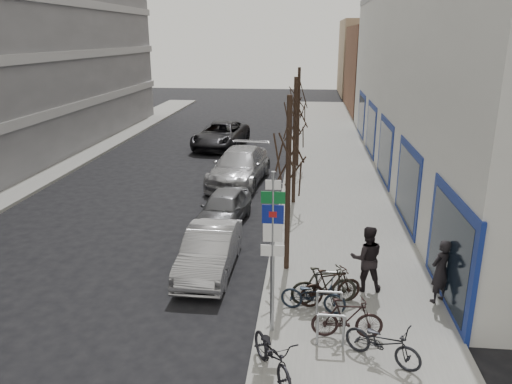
% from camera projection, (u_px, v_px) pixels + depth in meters
% --- Properties ---
extents(ground, '(120.00, 120.00, 0.00)m').
position_uv_depth(ground, '(177.00, 330.00, 12.57)').
color(ground, black).
rests_on(ground, ground).
extents(sidewalk_east, '(5.00, 70.00, 0.15)m').
position_uv_depth(sidewalk_east, '(337.00, 205.00, 21.59)').
color(sidewalk_east, slate).
rests_on(sidewalk_east, ground).
extents(sidewalk_west, '(3.00, 70.00, 0.15)m').
position_uv_depth(sidewalk_west, '(0.00, 194.00, 23.13)').
color(sidewalk_west, slate).
rests_on(sidewalk_west, ground).
extents(brick_building_far, '(12.00, 14.00, 8.00)m').
position_uv_depth(brick_building_far, '(412.00, 69.00, 48.05)').
color(brick_building_far, brown).
rests_on(brick_building_far, ground).
extents(tan_building_far, '(13.00, 12.00, 9.00)m').
position_uv_depth(tan_building_far, '(393.00, 58.00, 62.09)').
color(tan_building_far, '#937A5B').
rests_on(tan_building_far, ground).
extents(highway_sign_pole, '(0.55, 0.10, 4.20)m').
position_uv_depth(highway_sign_pole, '(273.00, 244.00, 11.59)').
color(highway_sign_pole, gray).
rests_on(highway_sign_pole, ground).
extents(bike_rack, '(0.66, 2.26, 0.83)m').
position_uv_depth(bike_rack, '(329.00, 302.00, 12.57)').
color(bike_rack, gray).
rests_on(bike_rack, sidewalk_east).
extents(tree_near, '(1.80, 1.80, 5.50)m').
position_uv_depth(tree_near, '(289.00, 144.00, 14.41)').
color(tree_near, black).
rests_on(tree_near, ground).
extents(tree_mid, '(1.80, 1.80, 5.50)m').
position_uv_depth(tree_mid, '(295.00, 111.00, 20.58)').
color(tree_mid, black).
rests_on(tree_mid, ground).
extents(tree_far, '(1.80, 1.80, 5.50)m').
position_uv_depth(tree_far, '(299.00, 94.00, 26.75)').
color(tree_far, black).
rests_on(tree_far, ground).
extents(meter_front, '(0.10, 0.08, 1.27)m').
position_uv_depth(meter_front, '(271.00, 251.00, 14.93)').
color(meter_front, gray).
rests_on(meter_front, sidewalk_east).
extents(meter_mid, '(0.10, 0.08, 1.27)m').
position_uv_depth(meter_mid, '(281.00, 195.00, 20.15)').
color(meter_mid, gray).
rests_on(meter_mid, sidewalk_east).
extents(meter_back, '(0.10, 0.08, 1.27)m').
position_uv_depth(meter_back, '(287.00, 163.00, 25.37)').
color(meter_back, gray).
rests_on(meter_back, sidewalk_east).
extents(bike_near_left, '(1.41, 1.99, 1.18)m').
position_uv_depth(bike_near_left, '(273.00, 351.00, 10.50)').
color(bike_near_left, black).
rests_on(bike_near_left, sidewalk_east).
extents(bike_near_right, '(1.75, 0.59, 1.05)m').
position_uv_depth(bike_near_right, '(347.00, 318.00, 11.85)').
color(bike_near_right, black).
rests_on(bike_near_right, sidewalk_east).
extents(bike_mid_curb, '(1.79, 0.80, 1.05)m').
position_uv_depth(bike_mid_curb, '(313.00, 293.00, 13.01)').
color(bike_mid_curb, black).
rests_on(bike_mid_curb, sidewalk_east).
extents(bike_mid_inner, '(1.91, 0.95, 1.11)m').
position_uv_depth(bike_mid_inner, '(324.00, 285.00, 13.35)').
color(bike_mid_inner, black).
rests_on(bike_mid_inner, sidewalk_east).
extents(bike_far_curb, '(1.81, 1.38, 1.09)m').
position_uv_depth(bike_far_curb, '(383.00, 339.00, 10.98)').
color(bike_far_curb, black).
rests_on(bike_far_curb, sidewalk_east).
extents(bike_far_inner, '(1.86, 1.17, 1.09)m').
position_uv_depth(bike_far_inner, '(331.00, 286.00, 13.31)').
color(bike_far_inner, black).
rests_on(bike_far_inner, sidewalk_east).
extents(parked_car_front, '(1.52, 4.23, 1.39)m').
position_uv_depth(parked_car_front, '(209.00, 251.00, 15.50)').
color(parked_car_front, '#9F9FA4').
rests_on(parked_car_front, ground).
extents(parked_car_mid, '(2.01, 4.07, 1.33)m').
position_uv_depth(parked_car_mid, '(224.00, 208.00, 19.45)').
color(parked_car_mid, '#54555A').
rests_on(parked_car_mid, ground).
extents(parked_car_back, '(2.99, 6.06, 1.69)m').
position_uv_depth(parked_car_back, '(240.00, 167.00, 24.89)').
color(parked_car_back, '#929397').
rests_on(parked_car_back, ground).
extents(lane_car, '(3.47, 6.25, 1.65)m').
position_uv_depth(lane_car, '(221.00, 135.00, 32.95)').
color(lane_car, black).
rests_on(lane_car, ground).
extents(pedestrian_near, '(0.78, 0.73, 1.80)m').
position_uv_depth(pedestrian_near, '(441.00, 271.00, 13.37)').
color(pedestrian_near, black).
rests_on(pedestrian_near, sidewalk_east).
extents(pedestrian_far, '(0.74, 0.52, 1.94)m').
position_uv_depth(pedestrian_far, '(367.00, 258.00, 14.01)').
color(pedestrian_far, black).
rests_on(pedestrian_far, sidewalk_east).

